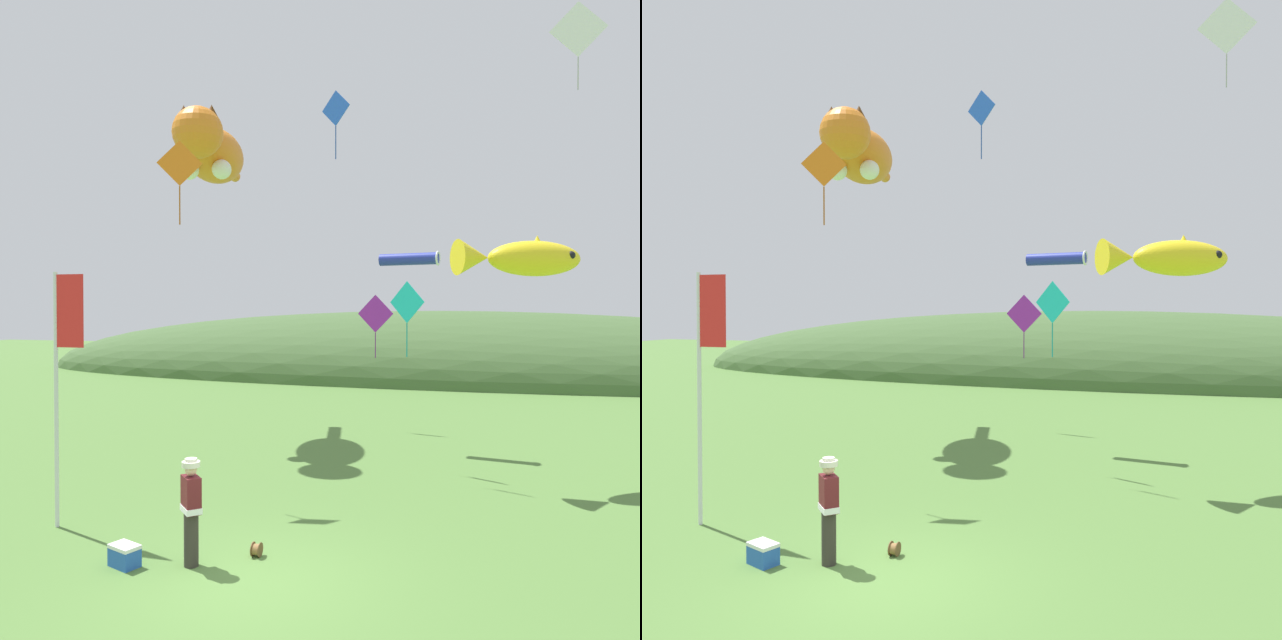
# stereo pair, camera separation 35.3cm
# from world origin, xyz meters

# --- Properties ---
(ground_plane) EXTENTS (120.00, 120.00, 0.00)m
(ground_plane) POSITION_xyz_m (0.00, 0.00, 0.00)
(ground_plane) COLOR #517A38
(distant_hill_ridge) EXTENTS (55.70, 14.58, 8.15)m
(distant_hill_ridge) POSITION_xyz_m (0.00, 30.59, 0.00)
(distant_hill_ridge) COLOR #426033
(distant_hill_ridge) RESTS_ON ground
(festival_attendant) EXTENTS (0.48, 0.48, 1.77)m
(festival_attendant) POSITION_xyz_m (-1.14, 0.36, 0.95)
(festival_attendant) COLOR #332D28
(festival_attendant) RESTS_ON ground
(kite_spool) EXTENTS (0.15, 0.25, 0.25)m
(kite_spool) POSITION_xyz_m (-0.25, 1.02, 0.12)
(kite_spool) COLOR olive
(kite_spool) RESTS_ON ground
(picnic_cooler) EXTENTS (0.57, 0.48, 0.36)m
(picnic_cooler) POSITION_xyz_m (-2.18, 0.03, 0.18)
(picnic_cooler) COLOR blue
(picnic_cooler) RESTS_ON ground
(festival_banner_pole) EXTENTS (0.66, 0.08, 4.93)m
(festival_banner_pole) POSITION_xyz_m (-4.37, 1.28, 3.23)
(festival_banner_pole) COLOR silver
(festival_banner_pole) RESTS_ON ground
(kite_giant_cat) EXTENTS (2.68, 6.62, 2.04)m
(kite_giant_cat) POSITION_xyz_m (-5.53, 10.07, 9.38)
(kite_giant_cat) COLOR orange
(kite_fish_windsock) EXTENTS (3.32, 2.37, 1.01)m
(kite_fish_windsock) POSITION_xyz_m (4.18, 7.30, 5.47)
(kite_fish_windsock) COLOR yellow
(kite_tube_streamer) EXTENTS (1.87, 0.67, 0.44)m
(kite_tube_streamer) POSITION_xyz_m (1.06, 10.10, 5.72)
(kite_tube_streamer) COLOR #2633A5
(kite_diamond_teal) EXTENTS (0.99, 0.54, 2.01)m
(kite_diamond_teal) POSITION_xyz_m (1.32, 7.70, 4.38)
(kite_diamond_teal) COLOR #19BFBF
(kite_diamond_white) EXTENTS (1.50, 0.04, 2.40)m
(kite_diamond_white) POSITION_xyz_m (5.69, 9.54, 11.81)
(kite_diamond_white) COLOR white
(kite_diamond_orange) EXTENTS (0.97, 0.44, 1.95)m
(kite_diamond_orange) POSITION_xyz_m (-3.47, 4.24, 7.58)
(kite_diamond_orange) COLOR orange
(kite_diamond_blue) EXTENTS (0.89, 0.41, 1.86)m
(kite_diamond_blue) POSITION_xyz_m (-0.63, 7.69, 9.65)
(kite_diamond_blue) COLOR blue
(kite_diamond_violet) EXTENTS (1.31, 0.26, 2.23)m
(kite_diamond_violet) POSITION_xyz_m (-0.53, 12.73, 4.03)
(kite_diamond_violet) COLOR purple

